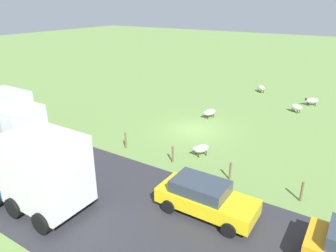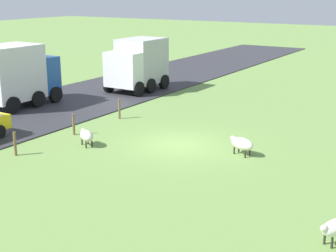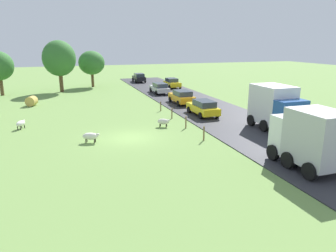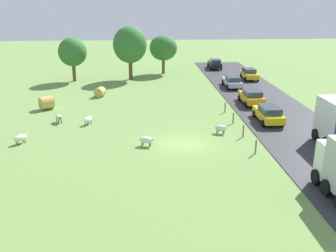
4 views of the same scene
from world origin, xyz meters
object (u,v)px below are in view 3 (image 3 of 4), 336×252
at_px(tree_2, 92,63).
at_px(car_2, 160,88).
at_px(car_3, 139,78).
at_px(truck_0, 276,107).
at_px(truck_1, 311,137).
at_px(car_4, 182,97).
at_px(hay_bale_0, 31,101).
at_px(car_0, 203,107).
at_px(sheep_1, 21,123).
at_px(sheep_4, 163,122).
at_px(sheep_3, 91,136).
at_px(car_1, 172,83).
at_px(tree_1, 59,58).

height_order(tree_2, car_2, tree_2).
bearing_deg(tree_2, car_3, 20.59).
distance_m(truck_0, car_3, 35.18).
distance_m(truck_1, car_4, 20.68).
xyz_separation_m(hay_bale_0, car_0, (16.81, -11.08, 0.31)).
xyz_separation_m(sheep_1, hay_bale_0, (0.04, 10.60, 0.07)).
xyz_separation_m(sheep_1, sheep_4, (11.77, -3.23, -0.01)).
relative_size(sheep_4, car_4, 0.26).
height_order(truck_0, car_3, truck_0).
xyz_separation_m(sheep_4, car_2, (5.04, 17.50, 0.37)).
distance_m(car_0, car_3, 28.44).
bearing_deg(sheep_3, sheep_4, 21.25).
xyz_separation_m(car_2, car_3, (0.23, 13.68, 0.04)).
distance_m(truck_1, car_1, 33.94).
xyz_separation_m(hay_bale_0, car_1, (20.36, 8.42, 0.29)).
bearing_deg(sheep_3, tree_2, 84.24).
xyz_separation_m(sheep_4, car_0, (5.08, 2.75, 0.40)).
bearing_deg(truck_0, sheep_4, 156.22).
bearing_deg(hay_bale_0, car_3, 45.57).
bearing_deg(truck_1, car_2, 90.43).
height_order(sheep_4, hay_bale_0, hay_bale_0).
relative_size(tree_1, car_1, 1.95).
height_order(sheep_4, car_0, car_0).
distance_m(sheep_1, truck_0, 21.66).
xyz_separation_m(sheep_4, hay_bale_0, (-11.74, 13.83, 0.08)).
distance_m(car_1, car_2, 5.95).
distance_m(car_2, car_4, 8.36).
distance_m(car_0, car_4, 6.40).
relative_size(truck_0, car_0, 1.05).
distance_m(car_3, car_4, 22.04).
xyz_separation_m(sheep_4, tree_1, (-8.33, 23.82, 4.42)).
distance_m(hay_bale_0, car_1, 22.04).
bearing_deg(tree_2, car_2, -51.07).
height_order(car_0, car_4, car_4).
bearing_deg(sheep_4, tree_1, 109.27).
bearing_deg(tree_2, tree_1, -140.21).
distance_m(car_0, car_1, 19.82).
xyz_separation_m(sheep_4, truck_1, (5.26, -11.50, 1.42)).
distance_m(hay_bale_0, car_3, 24.31).
bearing_deg(hay_bale_0, sheep_1, -90.20).
height_order(truck_0, car_1, truck_0).
height_order(sheep_1, car_2, car_2).
height_order(hay_bale_0, car_1, car_1).
relative_size(sheep_1, tree_2, 0.20).
bearing_deg(truck_1, truck_0, 66.19).
xyz_separation_m(truck_0, car_2, (-3.61, 21.32, -1.12)).
height_order(sheep_4, car_4, car_4).
relative_size(sheep_3, tree_1, 0.17).
relative_size(sheep_4, car_3, 0.30).
relative_size(truck_0, truck_1, 1.08).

